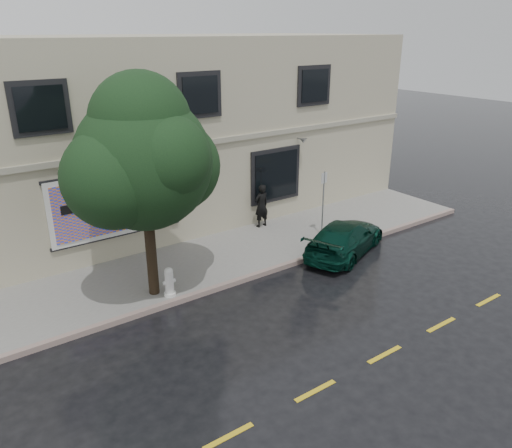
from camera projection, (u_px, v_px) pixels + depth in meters
ground at (291, 295)px, 14.51m from camera, size 90.00×90.00×0.00m
sidewalk at (231, 254)px, 16.94m from camera, size 20.00×3.50×0.15m
curb at (261, 274)px, 15.62m from camera, size 20.00×0.18×0.16m
road_marking at (385, 354)px, 11.85m from camera, size 19.00×0.12×0.01m
building at (152, 128)px, 20.05m from camera, size 20.00×8.12×7.00m
billboard at (116, 204)px, 15.75m from camera, size 4.30×0.16×2.20m
car at (345, 238)px, 17.00m from camera, size 4.32×3.09×1.15m
pedestrian at (261, 206)px, 18.86m from camera, size 0.62×0.42×1.67m
umbrella at (262, 176)px, 18.44m from camera, size 1.08×1.08×0.66m
street_tree at (144, 162)px, 12.94m from camera, size 3.60×3.60×5.66m
fire_hydrant at (169, 282)px, 14.05m from camera, size 0.36×0.34×0.87m
sign_pole at (323, 197)px, 17.89m from camera, size 0.29×0.06×2.39m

